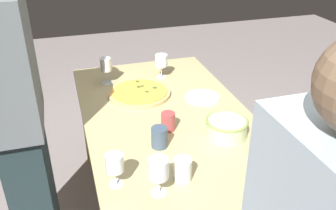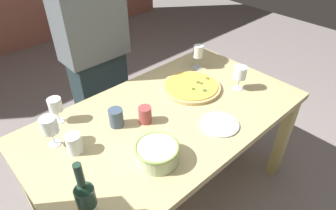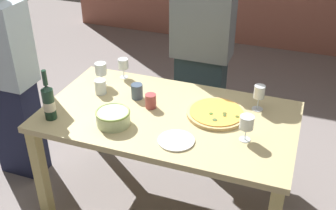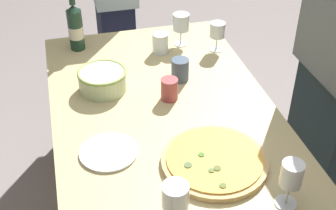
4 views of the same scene
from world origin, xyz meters
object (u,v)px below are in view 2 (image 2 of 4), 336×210
(side_plate, at_px, (219,124))
(person_guest_left, at_px, (95,53))
(dining_table, at_px, (168,127))
(wine_glass_far_left, at_px, (198,53))
(cup_ceramic, at_px, (74,143))
(cup_amber, at_px, (145,115))
(cup_spare, at_px, (116,118))
(pizza, at_px, (191,87))
(wine_bottle, at_px, (88,204))
(wine_glass_by_bottle, at_px, (240,73))
(wine_glass_near_pizza, at_px, (49,127))
(wine_glass_far_right, at_px, (55,105))
(serving_bowl, at_px, (157,153))

(side_plate, relative_size, person_guest_left, 0.13)
(dining_table, bearing_deg, wine_glass_far_left, 25.96)
(cup_ceramic, bearing_deg, dining_table, -10.35)
(cup_amber, bearing_deg, cup_spare, 148.03)
(cup_amber, xyz_separation_m, side_plate, (0.28, -0.30, -0.04))
(pizza, height_order, wine_bottle, wine_bottle)
(cup_amber, bearing_deg, wine_bottle, -148.11)
(pizza, bearing_deg, wine_glass_by_bottle, -42.57)
(wine_glass_near_pizza, height_order, wine_glass_by_bottle, wine_glass_near_pizza)
(wine_glass_by_bottle, height_order, wine_glass_far_right, wine_glass_by_bottle)
(pizza, distance_m, wine_glass_near_pizza, 0.88)
(person_guest_left, bearing_deg, serving_bowl, -15.49)
(wine_glass_by_bottle, relative_size, cup_amber, 1.66)
(cup_amber, relative_size, cup_ceramic, 0.95)
(wine_bottle, height_order, side_plate, wine_bottle)
(pizza, bearing_deg, wine_glass_far_left, 34.76)
(wine_bottle, xyz_separation_m, cup_spare, (0.40, 0.41, -0.07))
(wine_glass_far_left, xyz_separation_m, side_plate, (-0.38, -0.51, -0.11))
(wine_glass_by_bottle, relative_size, cup_spare, 1.56)
(pizza, height_order, cup_spare, cup_spare)
(wine_glass_near_pizza, distance_m, wine_glass_far_right, 0.18)
(wine_glass_far_left, distance_m, side_plate, 0.64)
(wine_glass_by_bottle, bearing_deg, wine_bottle, -171.11)
(serving_bowl, height_order, wine_glass_near_pizza, wine_glass_near_pizza)
(wine_glass_near_pizza, bearing_deg, person_guest_left, 42.91)
(pizza, xyz_separation_m, person_guest_left, (-0.29, 0.66, 0.09))
(wine_glass_far_left, height_order, wine_glass_far_right, wine_glass_far_left)
(side_plate, bearing_deg, wine_bottle, -177.57)
(wine_glass_by_bottle, distance_m, wine_glass_far_right, 1.10)
(dining_table, height_order, side_plate, side_plate)
(pizza, relative_size, cup_ceramic, 3.74)
(person_guest_left, bearing_deg, wine_glass_by_bottle, 30.57)
(dining_table, bearing_deg, wine_glass_far_right, 142.53)
(wine_glass_near_pizza, relative_size, cup_ceramic, 1.64)
(serving_bowl, relative_size, person_guest_left, 0.12)
(cup_ceramic, relative_size, side_plate, 0.47)
(dining_table, relative_size, wine_glass_by_bottle, 10.12)
(cup_amber, bearing_deg, serving_bowl, -118.15)
(person_guest_left, bearing_deg, wine_bottle, -32.30)
(cup_amber, xyz_separation_m, cup_spare, (-0.13, 0.08, 0.00))
(dining_table, xyz_separation_m, cup_amber, (-0.13, 0.04, 0.14))
(wine_bottle, distance_m, wine_glass_far_left, 1.31)
(dining_table, bearing_deg, side_plate, -60.90)
(cup_ceramic, bearing_deg, wine_glass_by_bottle, -11.16)
(cup_ceramic, bearing_deg, pizza, -0.19)
(pizza, distance_m, wine_glass_by_bottle, 0.31)
(wine_glass_by_bottle, relative_size, person_guest_left, 0.09)
(dining_table, xyz_separation_m, serving_bowl, (-0.27, -0.22, 0.14))
(wine_glass_far_right, bearing_deg, side_plate, -45.09)
(dining_table, bearing_deg, pizza, 17.86)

